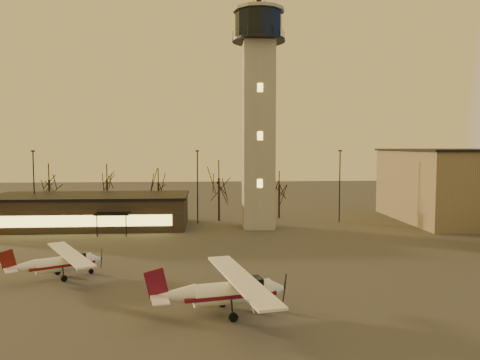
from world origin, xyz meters
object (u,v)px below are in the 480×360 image
object	(u,v)px
control_tower	(258,103)
cessna_front	(235,296)
cessna_rear	(66,266)
terminal	(91,211)

from	to	relation	value
control_tower	cessna_front	distance (m)	35.14
control_tower	cessna_rear	size ratio (longest dim) A/B	3.36
terminal	cessna_rear	distance (m)	24.47
control_tower	cessna_rear	xyz separation A→B (m)	(-18.19, -22.16, -15.35)
terminal	cessna_front	size ratio (longest dim) A/B	2.09
control_tower	cessna_front	world-z (taller)	control_tower
control_tower	terminal	size ratio (longest dim) A/B	1.28
cessna_front	cessna_rear	xyz separation A→B (m)	(-13.31, 9.15, -0.17)
control_tower	terminal	bearing A→B (deg)	174.85
terminal	cessna_front	world-z (taller)	terminal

